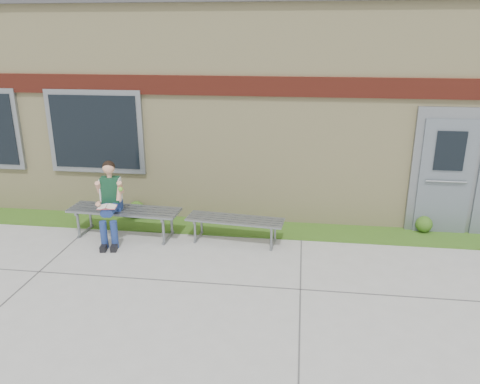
# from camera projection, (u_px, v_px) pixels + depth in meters

# --- Properties ---
(ground) EXTENTS (80.00, 80.00, 0.00)m
(ground) POSITION_uv_depth(u_px,v_px,m) (226.00, 303.00, 6.35)
(ground) COLOR #9E9E99
(ground) RESTS_ON ground
(grass_strip) EXTENTS (16.00, 0.80, 0.02)m
(grass_strip) POSITION_uv_depth(u_px,v_px,m) (248.00, 228.00, 8.79)
(grass_strip) COLOR #295115
(grass_strip) RESTS_ON ground
(school_building) EXTENTS (16.20, 6.22, 4.20)m
(school_building) POSITION_uv_depth(u_px,v_px,m) (265.00, 94.00, 11.31)
(school_building) COLOR beige
(school_building) RESTS_ON ground
(bench_left) EXTENTS (2.02, 0.66, 0.52)m
(bench_left) POSITION_uv_depth(u_px,v_px,m) (125.00, 215.00, 8.37)
(bench_left) COLOR slate
(bench_left) RESTS_ON ground
(bench_right) EXTENTS (1.73, 0.64, 0.44)m
(bench_right) POSITION_uv_depth(u_px,v_px,m) (235.00, 224.00, 8.14)
(bench_right) COLOR slate
(bench_right) RESTS_ON ground
(girl) EXTENTS (0.52, 0.84, 1.42)m
(girl) POSITION_uv_depth(u_px,v_px,m) (110.00, 200.00, 8.08)
(girl) COLOR navy
(girl) RESTS_ON ground
(shrub_mid) EXTENTS (0.33, 0.33, 0.33)m
(shrub_mid) POSITION_uv_depth(u_px,v_px,m) (137.00, 209.00, 9.25)
(shrub_mid) COLOR #295115
(shrub_mid) RESTS_ON grass_strip
(shrub_east) EXTENTS (0.30, 0.30, 0.30)m
(shrub_east) POSITION_uv_depth(u_px,v_px,m) (424.00, 224.00, 8.57)
(shrub_east) COLOR #295115
(shrub_east) RESTS_ON grass_strip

